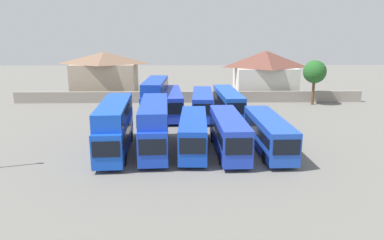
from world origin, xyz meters
TOP-DOWN VIEW (x-y plane):
  - ground at (0.00, 18.00)m, footprint 140.00×140.00m
  - depot_boundary_wall at (0.00, 24.50)m, footprint 56.00×0.50m
  - bus_1 at (-7.40, 0.13)m, footprint 3.19×11.42m
  - bus_2 at (-3.66, 0.26)m, footprint 3.08×10.89m
  - bus_3 at (0.07, 0.19)m, footprint 2.87×10.63m
  - bus_4 at (3.43, -0.13)m, footprint 2.86×10.91m
  - bus_5 at (7.35, 0.34)m, footprint 2.92×11.50m
  - bus_6 at (-4.68, 14.89)m, footprint 3.07×10.43m
  - bus_7 at (-2.48, 14.73)m, footprint 3.33×11.36m
  - bus_8 at (1.63, 14.32)m, footprint 3.01×10.89m
  - bus_9 at (5.12, 14.80)m, footprint 3.12×11.79m
  - house_terrace_left at (-14.65, 30.33)m, footprint 11.36×6.63m
  - house_terrace_centre at (13.27, 29.70)m, footprint 10.68×7.60m
  - tree_left_of_lot at (19.38, 22.50)m, footprint 3.53×3.53m

SIDE VIEW (x-z plane):
  - ground at x=0.00m, z-range 0.00..0.00m
  - depot_boundary_wall at x=0.00m, z-range 0.00..1.80m
  - bus_5 at x=7.35m, z-range 0.24..3.51m
  - bus_3 at x=0.07m, z-range 0.24..3.62m
  - bus_8 at x=1.63m, z-range 0.24..3.62m
  - bus_9 at x=5.12m, z-range 0.25..3.72m
  - bus_7 at x=-2.48m, z-range 0.25..3.74m
  - bus_4 at x=3.43m, z-range 0.25..3.77m
  - bus_2 at x=-3.66m, z-range 0.31..5.11m
  - bus_1 at x=-7.40m, z-range 0.31..5.13m
  - bus_6 at x=-4.68m, z-range 0.31..5.28m
  - house_terrace_left at x=-14.65m, z-range 0.07..7.84m
  - house_terrace_centre at x=13.27m, z-range 0.09..8.05m
  - tree_left_of_lot at x=19.38m, z-range 1.64..8.55m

